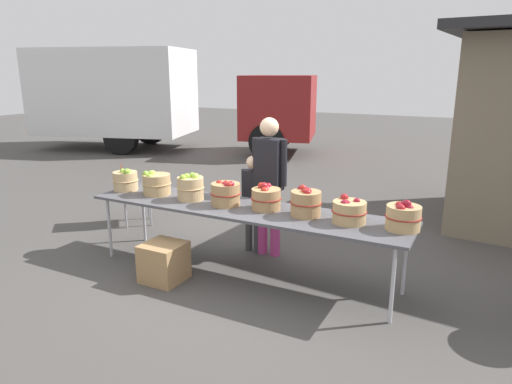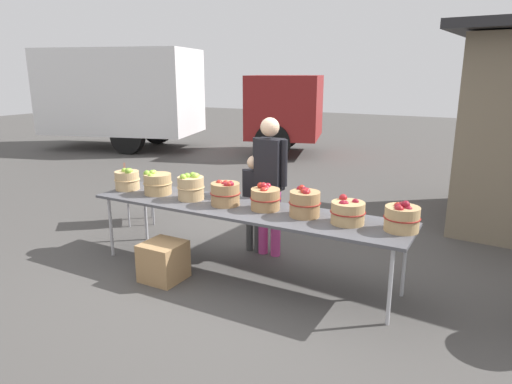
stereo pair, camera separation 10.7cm
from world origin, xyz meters
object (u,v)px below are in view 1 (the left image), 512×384
Objects in this scene: apple_basket_red_0 at (226,193)px; folding_chair at (131,190)px; vendor_adult at (269,176)px; apple_basket_green_1 at (156,184)px; child_customer at (253,196)px; apple_basket_green_2 at (190,187)px; market_table at (243,211)px; box_truck at (151,96)px; apple_basket_green_0 at (126,180)px; apple_basket_red_3 at (349,211)px; apple_basket_red_4 at (403,216)px; produce_crate at (164,262)px; apple_basket_red_1 at (266,198)px; apple_basket_red_2 at (306,202)px.

folding_chair is at bearing 159.58° from apple_basket_red_0.
apple_basket_green_1 is at bearing 27.06° from vendor_adult.
apple_basket_green_2 is at bearing 57.56° from child_customer.
box_truck is (-6.29, 6.12, 0.77)m from market_table.
apple_basket_green_1 is at bearing 179.38° from market_table.
vendor_adult is at bearing -174.39° from child_customer.
apple_basket_red_3 is (2.74, 0.03, -0.01)m from apple_basket_green_0.
apple_basket_red_3 is at bearing -55.61° from box_truck.
apple_basket_green_1 is 8.01m from box_truck.
child_customer reaches higher than apple_basket_green_0.
apple_basket_green_2 is at bearing -178.73° from apple_basket_red_4.
apple_basket_red_1 is at bearing 33.06° from produce_crate.
apple_basket_green_0 is 1.40m from apple_basket_red_0.
market_table is 10.99× the size of apple_basket_red_2.
vendor_adult reaches higher than apple_basket_red_0.
apple_basket_green_1 is 1.39m from apple_basket_red_1.
market_table is 0.69m from apple_basket_green_2.
apple_basket_red_0 is 2.20m from folding_chair.
apple_basket_red_0 is 0.20× the size of vendor_adult.
vendor_adult reaches higher than apple_basket_green_2.
apple_basket_red_1 is 0.20× the size of vendor_adult.
market_table is 0.71m from apple_basket_red_2.
apple_basket_red_0 reaches higher than apple_basket_red_4.
box_truck is 8.80m from produce_crate.
apple_basket_green_1 and apple_basket_red_4 have the same top height.
apple_basket_red_0 is at bearing -0.10° from apple_basket_green_0.
market_table is 8.59× the size of produce_crate.
child_customer reaches higher than produce_crate.
apple_basket_green_1 reaches higher than market_table.
apple_basket_red_2 is 9.27m from box_truck.
vendor_adult is at bearing 21.20° from apple_basket_green_0.
apple_basket_red_4 is 1.92m from child_customer.
folding_chair is at bearing 169.76° from apple_basket_red_4.
produce_crate is at bearing -157.26° from apple_basket_red_2.
vendor_adult reaches higher than child_customer.
apple_basket_green_0 is 0.04× the size of box_truck.
apple_basket_red_0 is (-0.21, -0.00, 0.16)m from market_table.
apple_basket_red_3 is at bearing 0.62° from apple_basket_green_2.
apple_basket_green_2 is 1.80m from apple_basket_red_3.
box_truck is at bearing -7.84° from folding_chair.
apple_basket_red_3 is 0.49m from apple_basket_red_4.
vendor_adult is at bearing 59.96° from produce_crate.
apple_basket_green_0 reaches higher than apple_basket_red_3.
box_truck reaches higher than vendor_adult.
apple_basket_red_2 is (2.29, 0.04, 0.01)m from apple_basket_green_0.
box_truck is 19.63× the size of produce_crate.
apple_basket_red_1 is 0.98× the size of apple_basket_red_4.
market_table is 1.62m from apple_basket_green_0.
apple_basket_green_0 is at bearing -178.97° from apple_basket_red_2.
apple_basket_green_0 is 0.91× the size of apple_basket_green_1.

